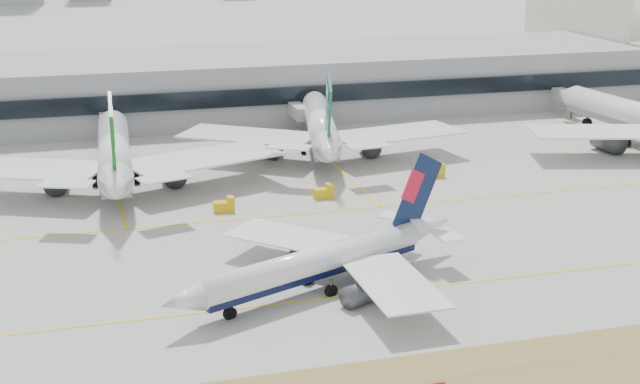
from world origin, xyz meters
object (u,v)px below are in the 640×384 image
object	(u,v)px
widebody_cathay	(321,128)
terminal	(230,84)
widebody_eva	(114,155)
taxiing_airliner	(324,261)

from	to	relation	value
widebody_cathay	terminal	bearing A→B (deg)	25.12
widebody_eva	widebody_cathay	world-z (taller)	widebody_eva
widebody_cathay	widebody_eva	bearing A→B (deg)	117.74
taxiing_airliner	widebody_cathay	xyz separation A→B (m)	(18.85, 69.22, 1.82)
taxiing_airliner	terminal	size ratio (longest dim) A/B	0.17
widebody_eva	widebody_cathay	size ratio (longest dim) A/B	1.06
terminal	taxiing_airliner	bearing A→B (deg)	-93.77
taxiing_airliner	widebody_cathay	bearing A→B (deg)	-128.37
widebody_eva	terminal	size ratio (longest dim) A/B	0.23
widebody_cathay	terminal	world-z (taller)	widebody_cathay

